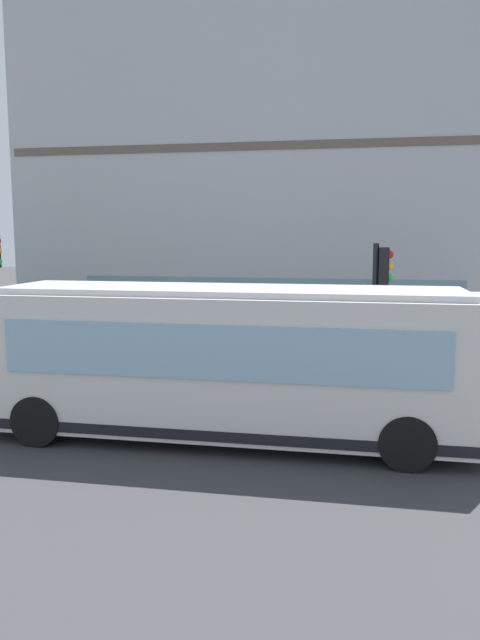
{
  "coord_description": "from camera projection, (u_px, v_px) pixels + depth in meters",
  "views": [
    {
      "loc": [
        -12.12,
        -2.66,
        4.09
      ],
      "look_at": [
        2.11,
        0.03,
        2.07
      ],
      "focal_mm": 34.33,
      "sensor_mm": 36.0,
      "label": 1
    }
  ],
  "objects": [
    {
      "name": "ground",
      "position": [
        223.0,
        431.0,
        12.85
      ],
      "size": [
        120.0,
        120.0,
        0.0
      ],
      "primitive_type": "plane",
      "color": "#38383A"
    },
    {
      "name": "sidewalk_curb",
      "position": [
        256.0,
        379.0,
        17.14
      ],
      "size": [
        3.63,
        40.0,
        0.15
      ],
      "primitive_type": "cube",
      "color": "gray",
      "rests_on": "ground"
    },
    {
      "name": "building_corner",
      "position": [
        284.0,
        180.0,
        22.45
      ],
      "size": [
        9.04,
        16.59,
        12.18
      ],
      "color": "#A8A8AD",
      "rests_on": "ground"
    },
    {
      "name": "city_bus_nearside",
      "position": [
        229.0,
        363.0,
        12.25
      ],
      "size": [
        2.62,
        10.04,
        3.07
      ],
      "color": "silver",
      "rests_on": "ground"
    },
    {
      "name": "traffic_light_near_corner",
      "position": [
        380.0,
        290.0,
        14.87
      ],
      "size": [
        0.32,
        0.49,
        3.75
      ],
      "color": "black",
      "rests_on": "sidewalk_curb"
    },
    {
      "name": "fire_hydrant",
      "position": [
        306.0,
        359.0,
        17.83
      ],
      "size": [
        0.35,
        0.35,
        0.74
      ],
      "color": "yellow",
      "rests_on": "sidewalk_curb"
    },
    {
      "name": "pedestrian_walking_along_curb",
      "position": [
        193.0,
        340.0,
        17.61
      ],
      "size": [
        0.32,
        0.32,
        1.62
      ],
      "color": "#99994C",
      "rests_on": "sidewalk_curb"
    },
    {
      "name": "pedestrian_near_hydrant",
      "position": [
        262.0,
        337.0,
        17.43
      ],
      "size": [
        0.32,
        0.32,
        1.82
      ],
      "color": "gold",
      "rests_on": "sidewalk_curb"
    },
    {
      "name": "pedestrian_near_building_entrance",
      "position": [
        25.0,
        336.0,
        17.63
      ],
      "size": [
        0.32,
        0.32,
        1.82
      ],
      "color": "black",
      "rests_on": "sidewalk_curb"
    },
    {
      "name": "pedestrian_by_light_pole",
      "position": [
        151.0,
        345.0,
        17.09
      ],
      "size": [
        0.32,
        0.32,
        1.54
      ],
      "color": "#8C3F8C",
      "rests_on": "sidewalk_curb"
    },
    {
      "name": "newspaper_vending_box",
      "position": [
        319.0,
        364.0,
        16.69
      ],
      "size": [
        0.44,
        0.42,
        0.9
      ],
      "color": "#197233",
      "rests_on": "sidewalk_curb"
    }
  ]
}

